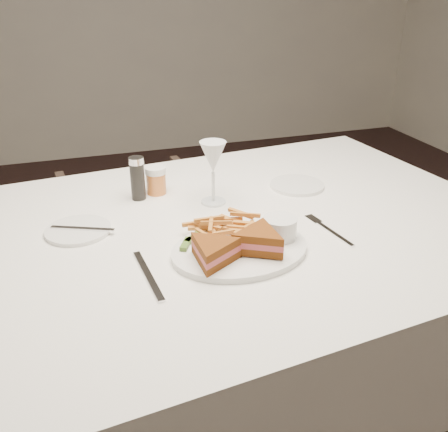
% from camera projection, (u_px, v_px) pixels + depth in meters
% --- Properties ---
extents(ground, '(5.00, 5.00, 0.00)m').
position_uv_depth(ground, '(220.00, 347.00, 1.96)').
color(ground, black).
rests_on(ground, ground).
extents(table, '(1.63, 1.18, 0.75)m').
position_uv_depth(table, '(219.00, 342.00, 1.42)').
color(table, white).
rests_on(table, ground).
extents(chair_far, '(0.63, 0.59, 0.60)m').
position_uv_depth(chair_far, '(137.00, 231.00, 2.21)').
color(chair_far, '#4C392E').
rests_on(chair_far, ground).
extents(table_setting, '(0.80, 0.58, 0.18)m').
position_uv_depth(table_setting, '(223.00, 220.00, 1.20)').
color(table_setting, white).
rests_on(table_setting, table).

